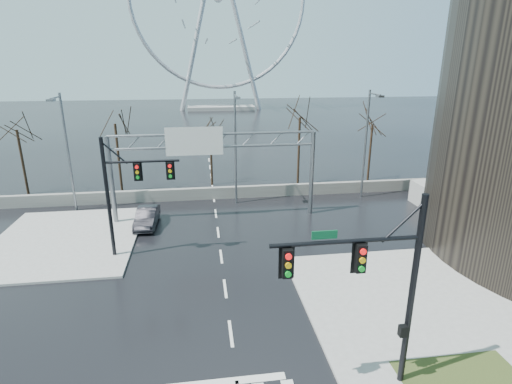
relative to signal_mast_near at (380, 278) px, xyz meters
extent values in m
plane|color=black|center=(-5.14, 4.04, -4.87)|extent=(260.00, 260.00, 0.00)
cube|color=gray|center=(4.86, 6.04, -4.80)|extent=(12.00, 10.00, 0.15)
cube|color=gray|center=(-16.14, 16.04, -4.80)|extent=(10.00, 12.00, 0.15)
cube|color=slate|center=(-5.14, 24.04, -4.32)|extent=(52.00, 0.50, 1.10)
cylinder|color=black|center=(1.36, 0.04, -0.87)|extent=(0.24, 0.24, 8.00)
cylinder|color=black|center=(-1.34, 0.04, 1.53)|extent=(5.40, 0.16, 0.16)
cube|color=black|center=(-0.84, -0.11, 0.93)|extent=(0.35, 0.28, 1.05)
cube|color=black|center=(-3.44, -0.11, 0.93)|extent=(0.35, 0.28, 1.05)
cylinder|color=black|center=(-12.14, 13.04, -0.87)|extent=(0.24, 0.24, 8.00)
cylinder|color=black|center=(-9.84, 13.04, 1.53)|extent=(4.60, 0.16, 0.16)
cube|color=black|center=(-10.14, 12.89, 0.93)|extent=(0.35, 0.28, 1.05)
cube|color=black|center=(-8.14, 12.89, 0.93)|extent=(0.35, 0.28, 1.05)
cylinder|color=slate|center=(-13.14, 19.04, -1.37)|extent=(0.36, 0.36, 7.00)
cylinder|color=slate|center=(2.86, 19.04, -1.37)|extent=(0.36, 0.36, 7.00)
cylinder|color=slate|center=(-5.14, 19.04, 2.13)|extent=(16.00, 0.20, 0.20)
cylinder|color=slate|center=(-5.14, 19.04, 1.13)|extent=(16.00, 0.20, 0.20)
cube|color=#094A28|center=(-6.64, 18.89, 1.63)|extent=(4.20, 0.10, 2.00)
cube|color=silver|center=(-6.64, 18.83, 1.63)|extent=(4.40, 0.02, 2.20)
cylinder|color=slate|center=(-17.14, 22.54, 0.13)|extent=(0.20, 0.20, 10.00)
cylinder|color=slate|center=(-17.14, 21.44, 4.83)|extent=(0.12, 2.20, 0.12)
cube|color=slate|center=(-17.14, 20.44, 4.73)|extent=(0.50, 0.70, 0.18)
cylinder|color=slate|center=(-3.14, 22.54, 0.13)|extent=(0.20, 0.20, 10.00)
cylinder|color=slate|center=(-3.14, 21.44, 4.83)|extent=(0.12, 2.20, 0.12)
cube|color=slate|center=(-3.14, 20.44, 4.73)|extent=(0.50, 0.70, 0.18)
cylinder|color=slate|center=(8.86, 22.54, 0.13)|extent=(0.20, 0.20, 10.00)
cylinder|color=slate|center=(8.86, 21.44, 4.83)|extent=(0.12, 2.20, 0.12)
cube|color=slate|center=(8.86, 20.44, 4.73)|extent=(0.50, 0.70, 0.18)
cylinder|color=black|center=(-23.14, 28.04, -1.72)|extent=(0.24, 0.24, 6.30)
cylinder|color=black|center=(-14.14, 27.54, -1.50)|extent=(0.24, 0.24, 6.75)
cylinder|color=black|center=(-5.14, 28.54, -1.95)|extent=(0.24, 0.24, 5.85)
cylinder|color=black|center=(3.86, 27.54, -1.36)|extent=(0.24, 0.24, 7.02)
cylinder|color=black|center=(11.86, 28.04, -1.81)|extent=(0.24, 0.24, 6.12)
cube|color=gray|center=(-0.14, 99.04, -4.37)|extent=(18.00, 6.00, 1.00)
cylinder|color=#B2B2B7|center=(-7.14, 99.04, 9.13)|extent=(8.28, 1.20, 28.82)
cylinder|color=#B2B2B7|center=(6.86, 99.04, 9.13)|extent=(8.28, 1.20, 28.82)
imported|color=black|center=(-10.60, 18.17, -4.16)|extent=(1.70, 4.38, 1.42)
camera|label=1|loc=(-6.19, -11.94, 7.39)|focal=28.00mm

